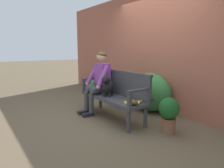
{
  "coord_description": "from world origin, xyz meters",
  "views": [
    {
      "loc": [
        3.22,
        -2.26,
        1.39
      ],
      "look_at": [
        0.0,
        0.0,
        0.69
      ],
      "focal_mm": 32.75,
      "sensor_mm": 36.0,
      "label": 1
    }
  ],
  "objects_px": {
    "tennis_racket": "(134,102)",
    "potted_plant": "(169,113)",
    "dog_on_bench": "(108,86)",
    "garden_bench": "(112,99)",
    "person_seated": "(99,80)",
    "baseball_glove": "(132,102)"
  },
  "relations": [
    {
      "from": "garden_bench",
      "to": "person_seated",
      "type": "distance_m",
      "value": 0.57
    },
    {
      "from": "person_seated",
      "to": "potted_plant",
      "type": "relative_size",
      "value": 2.2
    },
    {
      "from": "dog_on_bench",
      "to": "potted_plant",
      "type": "distance_m",
      "value": 1.31
    },
    {
      "from": "person_seated",
      "to": "dog_on_bench",
      "type": "distance_m",
      "value": 0.38
    },
    {
      "from": "dog_on_bench",
      "to": "potted_plant",
      "type": "relative_size",
      "value": 0.71
    },
    {
      "from": "garden_bench",
      "to": "baseball_glove",
      "type": "height_order",
      "value": "baseball_glove"
    },
    {
      "from": "tennis_racket",
      "to": "baseball_glove",
      "type": "height_order",
      "value": "baseball_glove"
    },
    {
      "from": "dog_on_bench",
      "to": "tennis_racket",
      "type": "distance_m",
      "value": 0.71
    },
    {
      "from": "person_seated",
      "to": "dog_on_bench",
      "type": "bearing_deg",
      "value": -5.6
    },
    {
      "from": "tennis_racket",
      "to": "baseball_glove",
      "type": "bearing_deg",
      "value": -51.74
    },
    {
      "from": "dog_on_bench",
      "to": "baseball_glove",
      "type": "bearing_deg",
      "value": -0.79
    },
    {
      "from": "tennis_racket",
      "to": "person_seated",
      "type": "bearing_deg",
      "value": -176.96
    },
    {
      "from": "dog_on_bench",
      "to": "tennis_racket",
      "type": "xyz_separation_m",
      "value": [
        0.68,
        0.09,
        -0.2
      ]
    },
    {
      "from": "person_seated",
      "to": "baseball_glove",
      "type": "distance_m",
      "value": 1.16
    },
    {
      "from": "person_seated",
      "to": "baseball_glove",
      "type": "xyz_separation_m",
      "value": [
        1.14,
        -0.05,
        -0.23
      ]
    },
    {
      "from": "dog_on_bench",
      "to": "garden_bench",
      "type": "bearing_deg",
      "value": 31.21
    },
    {
      "from": "tennis_racket",
      "to": "potted_plant",
      "type": "bearing_deg",
      "value": 29.56
    },
    {
      "from": "baseball_glove",
      "to": "potted_plant",
      "type": "relative_size",
      "value": 0.37
    },
    {
      "from": "tennis_racket",
      "to": "dog_on_bench",
      "type": "bearing_deg",
      "value": -172.18
    },
    {
      "from": "garden_bench",
      "to": "tennis_racket",
      "type": "distance_m",
      "value": 0.6
    },
    {
      "from": "baseball_glove",
      "to": "dog_on_bench",
      "type": "bearing_deg",
      "value": 175.42
    },
    {
      "from": "garden_bench",
      "to": "potted_plant",
      "type": "relative_size",
      "value": 2.77
    }
  ]
}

